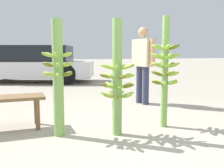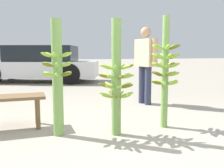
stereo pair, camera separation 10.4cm
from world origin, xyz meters
name	(u,v)px [view 2 (the right image)]	position (x,y,z in m)	size (l,w,h in m)	color
ground_plane	(129,141)	(0.00, 0.00, 0.00)	(80.00, 80.00, 0.00)	#A89E8C
banana_stalk_left	(57,76)	(-0.75, 0.50, 0.75)	(0.40, 0.41, 1.44)	#7AA851
banana_stalk_center	(116,79)	(-0.05, 0.29, 0.71)	(0.46, 0.46, 1.44)	#7AA851
banana_stalk_right	(165,69)	(0.69, 0.39, 0.81)	(0.41, 0.41, 1.53)	#7AA851
vendor_person	(145,59)	(1.15, 1.94, 0.91)	(0.30, 0.68, 1.55)	#2D334C
market_bench	(0,102)	(-1.46, 0.99, 0.38)	(1.18, 0.42, 0.45)	brown
parked_car	(40,64)	(-0.68, 6.78, 0.63)	(4.57, 3.08, 1.29)	silver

